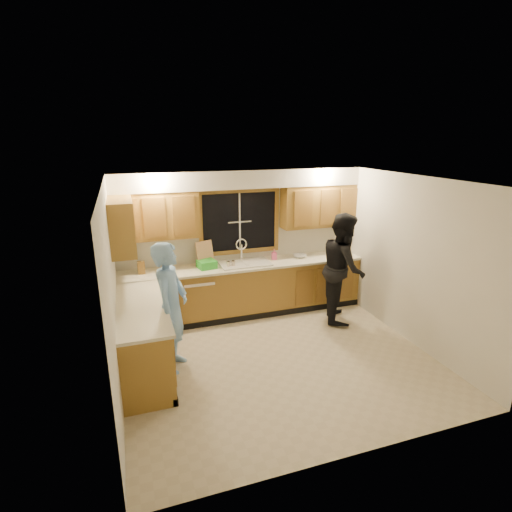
{
  "coord_description": "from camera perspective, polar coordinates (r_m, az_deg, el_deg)",
  "views": [
    {
      "loc": [
        -1.89,
        -4.63,
        3.03
      ],
      "look_at": [
        -0.12,
        0.65,
        1.35
      ],
      "focal_mm": 28.0,
      "sensor_mm": 36.0,
      "label": 1
    }
  ],
  "objects": [
    {
      "name": "ceiling",
      "position": [
        5.03,
        3.68,
        10.72
      ],
      "size": [
        4.2,
        4.2,
        0.0
      ],
      "primitive_type": "plane",
      "rotation": [
        3.14,
        0.0,
        0.0
      ],
      "color": "silver"
    },
    {
      "name": "upper_cabinets_left",
      "position": [
        6.5,
        -14.2,
        5.61
      ],
      "size": [
        1.35,
        0.33,
        0.75
      ],
      "primitive_type": "cube",
      "color": "olive",
      "rests_on": "wall_back"
    },
    {
      "name": "countertop_back",
      "position": [
        6.84,
        -1.57,
        -1.34
      ],
      "size": [
        4.2,
        0.63,
        0.04
      ],
      "primitive_type": "cube",
      "color": "#ECE5C7",
      "rests_on": "base_cabinets_back"
    },
    {
      "name": "man",
      "position": [
        5.37,
        -12.05,
        -7.18
      ],
      "size": [
        0.65,
        0.76,
        1.76
      ],
      "primitive_type": "imported",
      "rotation": [
        0.0,
        0.0,
        1.14
      ],
      "color": "#7CAFEB",
      "rests_on": "floor"
    },
    {
      "name": "soffit",
      "position": [
        6.67,
        -2.03,
        10.95
      ],
      "size": [
        4.2,
        0.35,
        0.3
      ],
      "primitive_type": "cube",
      "color": "silver",
      "rests_on": "wall_back"
    },
    {
      "name": "base_cabinets_left",
      "position": [
        5.62,
        -15.81,
        -11.35
      ],
      "size": [
        0.6,
        1.9,
        0.88
      ],
      "primitive_type": "cube",
      "color": "olive",
      "rests_on": "ground"
    },
    {
      "name": "woman",
      "position": [
        6.82,
        12.31,
        -1.62
      ],
      "size": [
        1.0,
        1.1,
        1.84
      ],
      "primitive_type": "imported",
      "rotation": [
        0.0,
        0.0,
        1.16
      ],
      "color": "black",
      "rests_on": "floor"
    },
    {
      "name": "can_left",
      "position": [
        6.68,
        -3.27,
        -1.12
      ],
      "size": [
        0.08,
        0.08,
        0.11
      ],
      "primitive_type": "cylinder",
      "rotation": [
        0.0,
        0.0,
        0.39
      ],
      "color": "#C6B499",
      "rests_on": "countertop_back"
    },
    {
      "name": "countertop_left",
      "position": [
        5.42,
        -16.04,
        -7.04
      ],
      "size": [
        0.63,
        1.9,
        0.04
      ],
      "primitive_type": "cube",
      "color": "#ECE5C7",
      "rests_on": "base_cabinets_left"
    },
    {
      "name": "wall_right",
      "position": [
        6.37,
        21.25,
        -0.6
      ],
      "size": [
        0.0,
        3.8,
        3.8
      ],
      "primitive_type": "plane",
      "rotation": [
        1.57,
        0.0,
        -1.57
      ],
      "color": "silver",
      "rests_on": "ground"
    },
    {
      "name": "bowl",
      "position": [
        7.24,
        6.24,
        0.01
      ],
      "size": [
        0.24,
        0.24,
        0.06
      ],
      "primitive_type": "imported",
      "rotation": [
        0.0,
        0.0,
        -0.05
      ],
      "color": "silver",
      "rests_on": "countertop_back"
    },
    {
      "name": "sink",
      "position": [
        6.87,
        -1.62,
        -1.57
      ],
      "size": [
        0.86,
        0.52,
        0.57
      ],
      "color": "silver",
      "rests_on": "countertop_back"
    },
    {
      "name": "dishwasher",
      "position": [
        6.83,
        -8.42,
        -5.93
      ],
      "size": [
        0.6,
        0.56,
        0.82
      ],
      "primitive_type": "cube",
      "color": "white",
      "rests_on": "floor"
    },
    {
      "name": "window_frame",
      "position": [
        6.94,
        -2.36,
        4.91
      ],
      "size": [
        1.44,
        0.03,
        1.14
      ],
      "color": "black",
      "rests_on": "wall_back"
    },
    {
      "name": "cutting_board",
      "position": [
        6.77,
        -7.31,
        0.38
      ],
      "size": [
        0.33,
        0.22,
        0.42
      ],
      "primitive_type": "cube",
      "rotation": [
        -0.21,
        0.0,
        0.37
      ],
      "color": "tan",
      "rests_on": "countertop_back"
    },
    {
      "name": "soap_bottle",
      "position": [
        7.08,
        2.61,
        0.25
      ],
      "size": [
        0.1,
        0.1,
        0.19
      ],
      "primitive_type": "imported",
      "rotation": [
        0.0,
        0.0,
        -0.21
      ],
      "color": "#E9588C",
      "rests_on": "countertop_back"
    },
    {
      "name": "base_cabinets_back",
      "position": [
        7.01,
        -1.58,
        -4.88
      ],
      "size": [
        4.2,
        0.6,
        0.88
      ],
      "primitive_type": "cube",
      "color": "olive",
      "rests_on": "ground"
    },
    {
      "name": "upper_cabinets_right",
      "position": [
        7.28,
        8.88,
        7.09
      ],
      "size": [
        1.35,
        0.33,
        0.75
      ],
      "primitive_type": "cube",
      "color": "olive",
      "rests_on": "wall_back"
    },
    {
      "name": "knife_block",
      "position": [
        6.59,
        -16.07,
        -1.62
      ],
      "size": [
        0.11,
        0.1,
        0.2
      ],
      "primitive_type": "cube",
      "rotation": [
        0.0,
        0.0,
        0.04
      ],
      "color": "olive",
      "rests_on": "countertop_back"
    },
    {
      "name": "wall_back",
      "position": [
        7.03,
        -2.35,
        2.13
      ],
      "size": [
        4.2,
        0.0,
        4.2
      ],
      "primitive_type": "plane",
      "rotation": [
        1.57,
        0.0,
        0.0
      ],
      "color": "silver",
      "rests_on": "ground"
    },
    {
      "name": "can_right",
      "position": [
        6.66,
        -3.97,
        -1.21
      ],
      "size": [
        0.08,
        0.08,
        0.11
      ],
      "primitive_type": "cylinder",
      "rotation": [
        0.0,
        0.0,
        0.33
      ],
      "color": "#C6B499",
      "rests_on": "countertop_back"
    },
    {
      "name": "dish_crate",
      "position": [
        6.67,
        -7.06,
        -1.16
      ],
      "size": [
        0.33,
        0.31,
        0.13
      ],
      "primitive_type": "cube",
      "rotation": [
        0.0,
        0.0,
        0.19
      ],
      "color": "green",
      "rests_on": "countertop_back"
    },
    {
      "name": "stove",
      "position": [
        5.11,
        -15.42,
        -14.18
      ],
      "size": [
        0.58,
        0.75,
        0.9
      ],
      "primitive_type": "cube",
      "color": "white",
      "rests_on": "floor"
    },
    {
      "name": "wall_left",
      "position": [
        4.97,
        -19.77,
        -5.25
      ],
      "size": [
        0.0,
        3.8,
        3.8
      ],
      "primitive_type": "plane",
      "rotation": [
        1.57,
        0.0,
        1.57
      ],
      "color": "silver",
      "rests_on": "ground"
    },
    {
      "name": "floor",
      "position": [
        5.85,
        3.21,
        -14.42
      ],
      "size": [
        4.2,
        4.2,
        0.0
      ],
      "primitive_type": "plane",
      "color": "#C3B496",
      "rests_on": "ground"
    },
    {
      "name": "upper_cabinets_return",
      "position": [
        5.88,
        -18.64,
        4.09
      ],
      "size": [
        0.33,
        0.9,
        0.75
      ],
      "primitive_type": "cube",
      "color": "olive",
      "rests_on": "wall_left"
    }
  ]
}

